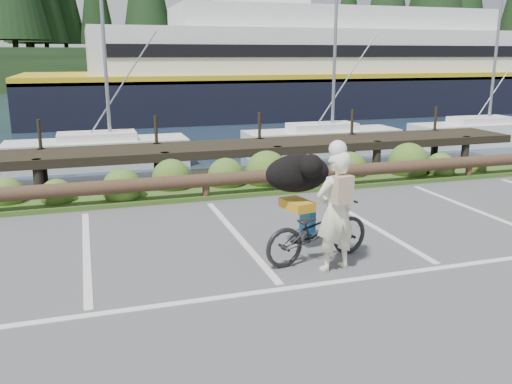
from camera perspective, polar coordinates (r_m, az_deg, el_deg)
ground at (r=7.99m, az=1.95°, el=-9.06°), size 72.00×72.00×0.00m
harbor_backdrop at (r=85.43m, az=-15.93°, el=11.60°), size 170.00×160.00×30.00m
vegetation_strip at (r=12.84m, az=-5.94°, el=0.15°), size 34.00×1.60×0.10m
log_rail at (r=12.19m, az=-5.26°, el=-0.84°), size 32.00×0.30×0.60m
bicycle at (r=8.55m, az=6.50°, el=-4.05°), size 1.96×1.01×0.98m
cyclist at (r=8.09m, az=8.37°, el=-2.05°), size 0.74×0.56×1.83m
dog at (r=8.81m, az=4.40°, el=1.99°), size 0.74×1.17×0.63m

